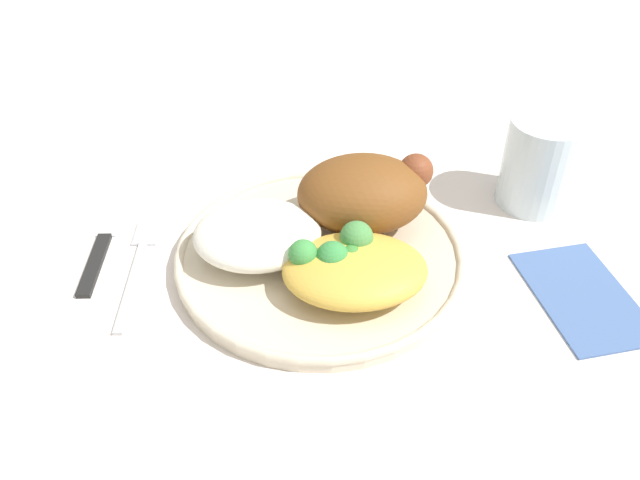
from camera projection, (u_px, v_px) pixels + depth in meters
ground_plane at (320, 263)px, 0.57m from camera, size 2.00×2.00×0.00m
plate at (320, 256)px, 0.57m from camera, size 0.25×0.25×0.02m
roasted_chicken at (365, 193)px, 0.57m from camera, size 0.12×0.09×0.06m
rice_pile at (257, 234)px, 0.55m from camera, size 0.11×0.09×0.04m
mac_cheese_with_broccoli at (352, 267)px, 0.52m from camera, size 0.12×0.09×0.04m
fork at (137, 264)px, 0.57m from camera, size 0.02×0.14×0.01m
knife at (105, 235)px, 0.60m from camera, size 0.02×0.19×0.01m
water_glass at (541, 163)px, 0.62m from camera, size 0.07×0.07×0.09m
napkin at (583, 295)px, 0.54m from camera, size 0.09×0.13×0.00m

